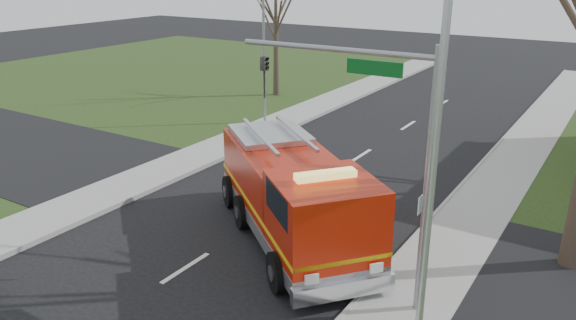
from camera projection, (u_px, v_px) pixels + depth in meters
The scene contains 7 objects.
ground at pixel (186, 268), 16.46m from camera, with size 120.00×120.00×0.00m, color black.
sidewalk_left at pixel (52, 217), 19.56m from camera, with size 2.40×80.00×0.15m, color gray.
bare_tree_left at pixel (276, 11), 35.58m from camera, with size 4.50×4.50×9.00m.
traffic_signal_mast at pixel (379, 129), 13.46m from camera, with size 5.29×0.18×6.80m.
streetlight_pole at pixel (429, 175), 10.94m from camera, with size 1.48×0.16×8.40m.
utility_pole_far at pixel (264, 61), 29.87m from camera, with size 0.14×0.14×7.00m, color gray.
fire_engine at pixel (294, 198), 17.63m from camera, with size 8.03×7.32×3.28m.
Camera 1 is at (10.27, -10.61, 8.49)m, focal length 35.00 mm.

